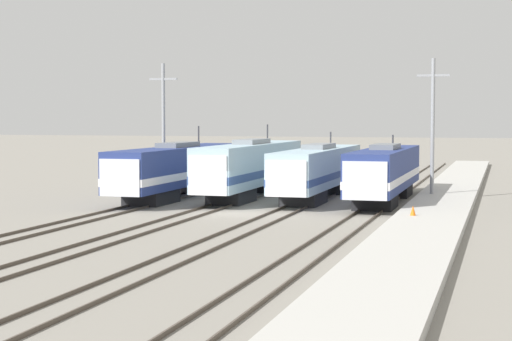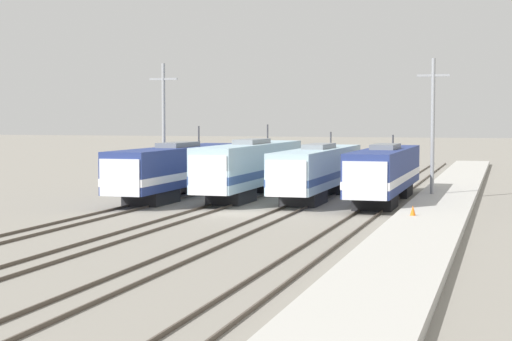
# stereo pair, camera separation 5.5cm
# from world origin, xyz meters

# --- Properties ---
(ground_plane) EXTENTS (400.00, 400.00, 0.00)m
(ground_plane) POSITION_xyz_m (0.00, 0.00, 0.00)
(ground_plane) COLOR gray
(rail_pair_far_left) EXTENTS (1.50, 120.00, 0.15)m
(rail_pair_far_left) POSITION_xyz_m (-7.52, 0.00, 0.07)
(rail_pair_far_left) COLOR #4C4238
(rail_pair_far_left) RESTS_ON ground_plane
(rail_pair_center_left) EXTENTS (1.51, 120.00, 0.15)m
(rail_pair_center_left) POSITION_xyz_m (-2.51, 0.00, 0.07)
(rail_pair_center_left) COLOR #4C4238
(rail_pair_center_left) RESTS_ON ground_plane
(rail_pair_center_right) EXTENTS (1.51, 120.00, 0.15)m
(rail_pair_center_right) POSITION_xyz_m (2.51, 0.00, 0.07)
(rail_pair_center_right) COLOR #4C4238
(rail_pair_center_right) RESTS_ON ground_plane
(rail_pair_far_right) EXTENTS (1.50, 120.00, 0.15)m
(rail_pair_far_right) POSITION_xyz_m (7.52, 0.00, 0.07)
(rail_pair_far_right) COLOR #4C4238
(rail_pair_far_right) RESTS_ON ground_plane
(locomotive_far_left) EXTENTS (2.97, 19.90, 5.20)m
(locomotive_far_left) POSITION_xyz_m (-7.52, 8.14, 2.10)
(locomotive_far_left) COLOR black
(locomotive_far_left) RESTS_ON ground_plane
(locomotive_center_left) EXTENTS (2.83, 19.64, 5.32)m
(locomotive_center_left) POSITION_xyz_m (-2.51, 10.29, 2.20)
(locomotive_center_left) COLOR #232326
(locomotive_center_left) RESTS_ON ground_plane
(locomotive_center_right) EXTENTS (2.87, 19.42, 4.76)m
(locomotive_center_right) POSITION_xyz_m (2.51, 10.61, 2.05)
(locomotive_center_right) COLOR #232326
(locomotive_center_right) RESTS_ON ground_plane
(locomotive_far_right) EXTENTS (2.96, 18.04, 4.59)m
(locomotive_far_right) POSITION_xyz_m (7.52, 9.15, 2.09)
(locomotive_far_right) COLOR black
(locomotive_far_right) RESTS_ON ground_plane
(catenary_tower_left) EXTENTS (2.27, 0.27, 10.04)m
(catenary_tower_left) POSITION_xyz_m (-10.00, 11.94, 5.30)
(catenary_tower_left) COLOR gray
(catenary_tower_left) RESTS_ON ground_plane
(catenary_tower_right) EXTENTS (2.27, 0.27, 10.04)m
(catenary_tower_right) POSITION_xyz_m (10.53, 11.94, 5.30)
(catenary_tower_right) COLOR gray
(catenary_tower_right) RESTS_ON ground_plane
(platform) EXTENTS (4.00, 120.00, 0.45)m
(platform) POSITION_xyz_m (11.57, 0.00, 0.22)
(platform) COLOR #B7B5AD
(platform) RESTS_ON ground_plane
(traffic_cone) EXTENTS (0.33, 0.33, 0.56)m
(traffic_cone) POSITION_xyz_m (10.65, -2.04, 0.72)
(traffic_cone) COLOR orange
(traffic_cone) RESTS_ON platform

